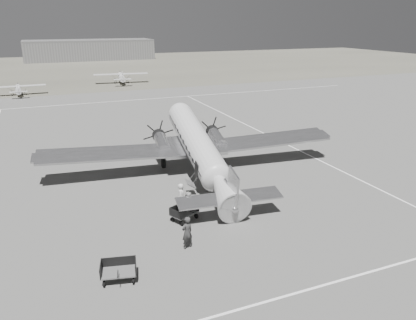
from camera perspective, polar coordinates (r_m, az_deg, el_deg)
The scene contains 14 objects.
ground at distance 32.86m, azimuth 0.82°, elevation -3.78°, with size 260.00×260.00×0.00m, color #60605E.
taxi_line_near at distance 22.28m, azimuth 15.76°, elevation -16.64°, with size 60.00×0.15×0.01m, color white.
taxi_line_right at distance 38.87m, azimuth 17.32°, elevation -0.99°, with size 0.15×80.00×0.01m, color white.
taxi_line_horizon at distance 70.05m, azimuth -12.28°, elevation 8.12°, with size 90.00×0.15×0.01m, color white.
grass_infield at distance 124.07m, azimuth -17.12°, elevation 12.32°, with size 260.00×90.00×0.01m, color #656255.
hangar_main at distance 149.10m, azimuth -16.33°, elevation 14.66°, with size 42.00×14.00×6.60m.
dc3_airliner at distance 33.99m, azimuth -1.28°, elevation 1.56°, with size 26.67×18.50×5.08m, color #B8B7BA, non-canonical shape.
light_plane_left at distance 80.84m, azimuth -25.12°, elevation 8.89°, with size 9.44×7.66×1.96m, color silver, non-canonical shape.
light_plane_right at distance 89.73m, azimuth -12.09°, elevation 11.21°, with size 11.41×9.26×2.37m, color silver, non-canonical shape.
baggage_cart_near at distance 27.44m, azimuth -3.34°, elevation -7.43°, with size 1.87×1.32×1.06m, color #555555, non-canonical shape.
baggage_cart_far at distance 22.06m, azimuth -12.45°, elevation -15.06°, with size 1.90×1.34×1.08m, color #555555, non-canonical shape.
ground_crew at distance 24.08m, azimuth -2.96°, elevation -10.15°, with size 0.73×0.48×2.01m, color #2E2E2E.
ramp_agent at distance 27.60m, azimuth -2.73°, elevation -6.30°, with size 0.91×0.71×1.88m, color #B6B6B3.
passenger at distance 29.80m, azimuth -3.82°, elevation -4.72°, with size 0.74×0.48×1.52m, color silver.
Camera 1 is at (-11.96, -27.84, 12.74)m, focal length 35.00 mm.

